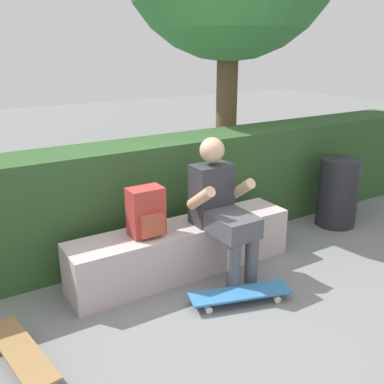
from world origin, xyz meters
name	(u,v)px	position (x,y,z in m)	size (l,w,h in m)	color
ground_plane	(212,294)	(0.00, 0.00, 0.00)	(24.00, 24.00, 0.00)	slate
bench_main	(183,248)	(0.00, 0.45, 0.22)	(2.04, 0.42, 0.44)	#BBA8A9
person_skater	(221,205)	(0.25, 0.24, 0.64)	(0.49, 0.62, 1.19)	#333338
skateboard_near_person	(240,294)	(0.12, -0.22, 0.07)	(0.82, 0.42, 0.09)	teal
skateboard_beside_bench	(21,352)	(-1.48, -0.02, 0.07)	(0.32, 0.82, 0.09)	olive
backpack_on_bench	(146,213)	(-0.35, 0.44, 0.63)	(0.28, 0.23, 0.40)	#B23833
hedge_row	(187,188)	(0.43, 1.08, 0.53)	(6.37, 0.54, 1.05)	#2B4D25
trash_bin	(338,192)	(1.98, 0.47, 0.38)	(0.43, 0.43, 0.75)	#232328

